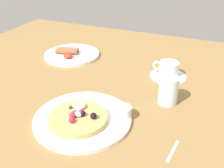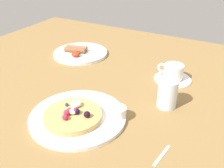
{
  "view_description": "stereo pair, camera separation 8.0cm",
  "coord_description": "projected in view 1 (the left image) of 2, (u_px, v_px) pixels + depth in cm",
  "views": [
    {
      "loc": [
        33.62,
        -69.6,
        45.71
      ],
      "look_at": [
        4.99,
        -1.3,
        4.0
      ],
      "focal_mm": 41.67,
      "sensor_mm": 36.0,
      "label": 1
    },
    {
      "loc": [
        40.8,
        -66.13,
        45.71
      ],
      "look_at": [
        4.99,
        -1.3,
        4.0
      ],
      "focal_mm": 41.67,
      "sensor_mm": 36.0,
      "label": 2
    }
  ],
  "objects": [
    {
      "name": "ground_plane",
      "position": [
        100.0,
        93.0,
        0.9
      ],
      "size": [
        150.75,
        131.58,
        3.0
      ],
      "primitive_type": "cube",
      "color": "olive"
    },
    {
      "name": "pancake_plate",
      "position": [
        83.0,
        119.0,
        0.74
      ],
      "size": [
        27.98,
        27.98,
        1.16
      ],
      "primitive_type": "cylinder",
      "color": "white",
      "rests_on": "ground_plane"
    },
    {
      "name": "pancake_with_berries",
      "position": [
        78.0,
        117.0,
        0.72
      ],
      "size": [
        16.5,
        16.5,
        3.51
      ],
      "color": "tan",
      "rests_on": "pancake_plate"
    },
    {
      "name": "syrup_ramekin",
      "position": [
        123.0,
        111.0,
        0.74
      ],
      "size": [
        5.0,
        5.0,
        2.95
      ],
      "color": "white",
      "rests_on": "pancake_plate"
    },
    {
      "name": "breakfast_plate",
      "position": [
        72.0,
        55.0,
        1.15
      ],
      "size": [
        23.98,
        23.98,
        1.35
      ],
      "primitive_type": "cylinder",
      "color": "white",
      "rests_on": "ground_plane"
    },
    {
      "name": "fried_breakfast",
      "position": [
        67.0,
        51.0,
        1.14
      ],
      "size": [
        11.07,
        10.78,
        2.52
      ],
      "color": "brown",
      "rests_on": "breakfast_plate"
    },
    {
      "name": "coffee_saucer",
      "position": [
        168.0,
        76.0,
        0.98
      ],
      "size": [
        13.57,
        13.57,
        0.81
      ],
      "primitive_type": "cylinder",
      "color": "white",
      "rests_on": "ground_plane"
    },
    {
      "name": "coffee_cup",
      "position": [
        168.0,
        68.0,
        0.96
      ],
      "size": [
        9.94,
        7.08,
        5.16
      ],
      "color": "white",
      "rests_on": "coffee_saucer"
    },
    {
      "name": "teaspoon",
      "position": [
        165.0,
        165.0,
        0.6
      ],
      "size": [
        3.36,
        13.41,
        0.6
      ],
      "color": "silver",
      "rests_on": "ground_plane"
    },
    {
      "name": "water_glass",
      "position": [
        168.0,
        90.0,
        0.8
      ],
      "size": [
        6.08,
        6.08,
        8.98
      ],
      "primitive_type": "cylinder",
      "color": "silver",
      "rests_on": "ground_plane"
    }
  ]
}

